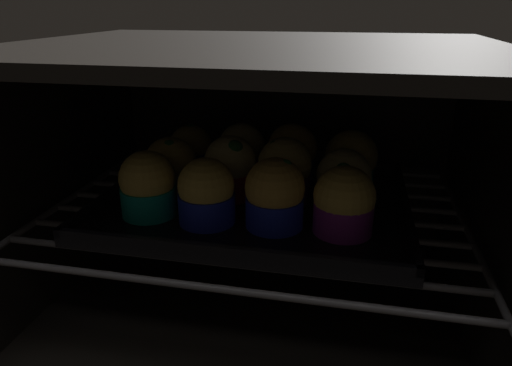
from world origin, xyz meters
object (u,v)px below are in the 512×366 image
object	(u,v)px
muffin_row1_col0	(171,168)
muffin_row1_col1	(231,168)
baking_tray	(256,201)
muffin_row1_col3	(343,182)
muffin_row2_col2	(292,154)
muffin_row0_col1	(206,194)
muffin_row2_col3	(351,161)
muffin_row0_col3	(344,203)
muffin_row2_col0	(191,152)
muffin_row2_col1	(242,152)
muffin_row1_col2	(284,171)
muffin_row0_col2	(275,195)
muffin_row0_col0	(148,186)

from	to	relation	value
muffin_row1_col0	muffin_row1_col1	distance (cm)	8.42
baking_tray	muffin_row1_col3	world-z (taller)	muffin_row1_col3
muffin_row1_col3	muffin_row2_col2	world-z (taller)	muffin_row2_col2
muffin_row0_col1	muffin_row2_col3	distance (cm)	23.12
muffin_row0_col1	muffin_row0_col3	distance (cm)	16.08
muffin_row2_col0	muffin_row2_col2	world-z (taller)	muffin_row2_col2
muffin_row0_col1	muffin_row1_col1	size ratio (longest dim) A/B	0.95
muffin_row1_col3	muffin_row0_col3	bearing A→B (deg)	-87.70
muffin_row0_col3	muffin_row2_col2	size ratio (longest dim) A/B	0.93
muffin_row2_col1	muffin_row2_col3	distance (cm)	16.10
baking_tray	muffin_row1_col2	world-z (taller)	muffin_row1_col2
muffin_row0_col1	muffin_row0_col2	size ratio (longest dim) A/B	0.95
muffin_row1_col2	muffin_row2_col2	world-z (taller)	same
muffin_row2_col0	muffin_row0_col3	bearing A→B (deg)	-33.36
muffin_row1_col2	muffin_row1_col0	bearing A→B (deg)	-177.55
muffin_row0_col3	muffin_row2_col1	size ratio (longest dim) A/B	0.96
muffin_row0_col2	muffin_row0_col0	bearing A→B (deg)	179.99
baking_tray	muffin_row1_col0	bearing A→B (deg)	-178.47
muffin_row1_col2	muffin_row2_col3	xyz separation A→B (cm)	(8.51, 7.53, -0.44)
muffin_row2_col1	muffin_row1_col2	bearing A→B (deg)	-44.30
muffin_row0_col2	muffin_row2_col3	bearing A→B (deg)	61.71
muffin_row1_col2	baking_tray	bearing A→B (deg)	-174.62
muffin_row1_col2	muffin_row1_col3	xyz separation A→B (cm)	(7.74, -0.56, -0.65)
muffin_row1_col0	muffin_row2_col0	bearing A→B (deg)	90.43
muffin_row0_col3	muffin_row2_col3	world-z (taller)	muffin_row2_col3
baking_tray	muffin_row0_col0	distance (cm)	14.87
muffin_row1_col0	muffin_row2_col1	world-z (taller)	muffin_row2_col1
muffin_row0_col1	muffin_row2_col2	xyz separation A→B (cm)	(8.00, 16.25, 0.33)
baking_tray	muffin_row1_col3	bearing A→B (deg)	-1.05
muffin_row2_col2	muffin_row1_col2	bearing A→B (deg)	-89.81
muffin_row2_col0	muffin_row2_col1	size ratio (longest dim) A/B	0.92
muffin_row1_col1	muffin_row2_col1	world-z (taller)	muffin_row1_col1
muffin_row1_col1	muffin_row2_col0	size ratio (longest dim) A/B	1.11
muffin_row2_col3	muffin_row0_col3	bearing A→B (deg)	-91.77
muffin_row0_col2	muffin_row2_col1	bearing A→B (deg)	116.45
muffin_row0_col2	muffin_row1_col3	xyz separation A→B (cm)	(7.63, 7.51, -0.53)
muffin_row0_col3	muffin_row1_col2	size ratio (longest dim) A/B	0.92
baking_tray	muffin_row1_col1	size ratio (longest dim) A/B	4.74
muffin_row2_col0	muffin_row2_col3	bearing A→B (deg)	-0.56
muffin_row0_col2	muffin_row1_col1	distance (cm)	10.83
muffin_row0_col2	baking_tray	bearing A→B (deg)	116.63
muffin_row0_col2	muffin_row2_col3	distance (cm)	17.72
muffin_row2_col1	muffin_row2_col3	bearing A→B (deg)	0.46
muffin_row0_col0	muffin_row2_col1	distance (cm)	17.48
muffin_row1_col2	muffin_row2_col1	xyz separation A→B (cm)	(-7.58, 7.40, -0.19)
muffin_row1_col2	muffin_row2_col3	distance (cm)	11.37
muffin_row0_col2	muffin_row2_col1	xyz separation A→B (cm)	(-7.70, 15.47, -0.07)
muffin_row2_col3	muffin_row0_col2	bearing A→B (deg)	-118.29
muffin_row0_col0	muffin_row1_col1	world-z (taller)	muffin_row1_col1
muffin_row0_col0	muffin_row0_col2	size ratio (longest dim) A/B	0.98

